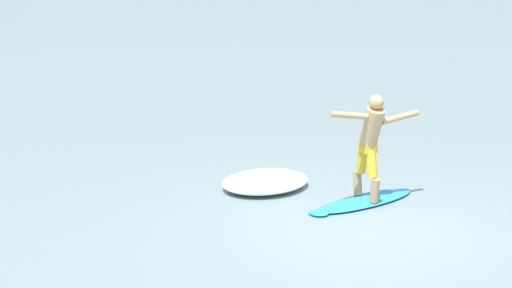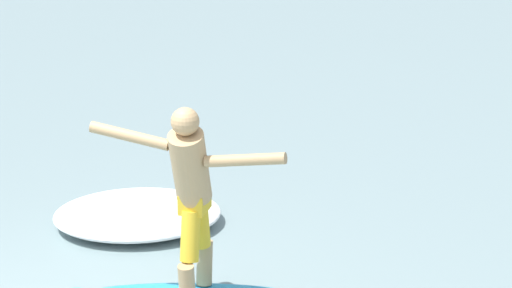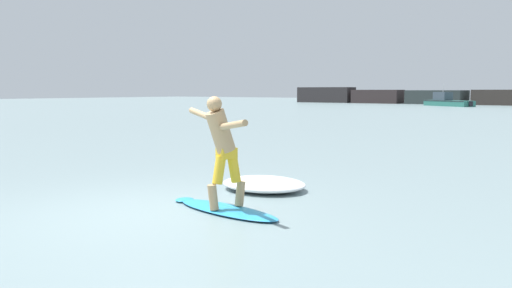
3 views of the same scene
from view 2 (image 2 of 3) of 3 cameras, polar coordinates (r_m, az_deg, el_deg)
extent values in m
cylinder|color=tan|center=(9.57, -3.27, -6.71)|extent=(0.18, 0.21, 0.38)
cylinder|color=gold|center=(9.51, -3.12, -4.34)|extent=(0.21, 0.26, 0.42)
cylinder|color=tan|center=(9.98, -2.44, -5.59)|extent=(0.18, 0.21, 0.38)
cylinder|color=gold|center=(9.73, -2.65, -3.77)|extent=(0.21, 0.26, 0.42)
cube|color=gold|center=(9.53, -2.90, -2.71)|extent=(0.27, 0.31, 0.16)
cylinder|color=tan|center=(9.32, -3.12, -1.07)|extent=(0.42, 0.53, 0.66)
sphere|color=tan|center=(9.11, -3.36, 1.07)|extent=(0.22, 0.22, 0.22)
cylinder|color=tan|center=(9.10, -0.51, -0.75)|extent=(0.64, 0.33, 0.20)
cylinder|color=tan|center=(9.33, -5.96, 0.38)|extent=(0.64, 0.31, 0.19)
ellipsoid|color=white|center=(11.35, -5.60, -3.31)|extent=(1.65, 1.39, 0.22)
camera|label=1|loc=(10.12, -85.91, -1.47)|focal=60.00mm
camera|label=3|loc=(6.37, 46.80, -11.50)|focal=35.00mm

